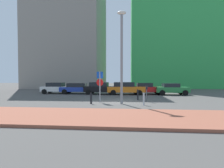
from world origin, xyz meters
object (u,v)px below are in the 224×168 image
parked_car_white (57,88)px  parked_car_black (101,88)px  street_lamp (122,50)px  traffic_bollard_mid (144,99)px  parking_sign_post (100,83)px  parked_car_red (146,88)px  parked_car_green (172,89)px  parked_car_blue (78,88)px  parked_car_orange (125,88)px  parking_meter (147,91)px  traffic_bollard_far (91,98)px  traffic_bollard_near (138,95)px

parked_car_white → parked_car_black: parked_car_black is taller
street_lamp → traffic_bollard_mid: bearing=-19.6°
parking_sign_post → traffic_bollard_mid: size_ratio=2.78×
parked_car_black → parked_car_red: bearing=4.4°
parked_car_green → parked_car_red: bearing=170.8°
parked_car_white → parked_car_blue: parked_car_white is taller
parked_car_red → parked_car_black: bearing=-175.6°
parked_car_orange → street_lamp: 8.87m
parked_car_green → street_lamp: size_ratio=0.54×
traffic_bollard_mid → parking_meter: bearing=78.9°
parked_car_orange → parking_meter: size_ratio=3.42×
parked_car_black → parked_car_green: size_ratio=1.07×
street_lamp → traffic_bollard_far: (-2.40, -0.21, -3.83)m
parked_car_black → parking_sign_post: bearing=-81.5°
traffic_bollard_mid → parking_sign_post: bearing=158.1°
parked_car_orange → parking_sign_post: bearing=-105.5°
parked_car_orange → parked_car_white: bearing=176.4°
parked_car_red → parked_car_green: parked_car_red is taller
parked_car_white → parking_meter: bearing=-33.1°
parking_sign_post → parked_car_blue: bearing=118.2°
parked_car_orange → traffic_bollard_far: (-2.58, -8.38, -0.37)m
parked_car_red → parking_sign_post: bearing=-120.2°
parked_car_black → traffic_bollard_near: size_ratio=4.33×
parking_sign_post → street_lamp: bearing=-23.9°
parked_car_white → parked_car_red: 11.70m
parked_car_red → parking_meter: size_ratio=3.03×
parked_car_blue → parked_car_black: parked_car_black is taller
traffic_bollard_near → traffic_bollard_far: size_ratio=1.11×
parked_car_white → parking_meter: 13.18m
parked_car_black → traffic_bollard_far: bearing=-86.1°
parked_car_blue → parked_car_orange: bearing=-4.7°
parked_car_green → traffic_bollard_far: (-8.20, -8.53, -0.30)m
parked_car_blue → parked_car_black: bearing=-6.0°
parked_car_green → parking_sign_post: (-7.66, -7.49, 0.89)m
parked_car_red → traffic_bollard_mid: 9.47m
parked_car_black → traffic_bollard_far: size_ratio=4.81×
parked_car_green → parked_car_white: bearing=178.3°
parked_car_blue → parking_meter: parked_car_blue is taller
parked_car_red → parking_meter: parked_car_red is taller
parked_car_black → parking_sign_post: 7.66m
traffic_bollard_far → parking_meter: bearing=21.3°
parked_car_orange → parked_car_green: (5.62, 0.15, -0.07)m
street_lamp → traffic_bollard_far: bearing=-174.9°
traffic_bollard_near → traffic_bollard_mid: size_ratio=1.04×
parked_car_black → parked_car_red: (5.76, 0.45, -0.06)m
parked_car_white → traffic_bollard_far: (6.53, -8.96, -0.32)m
parking_meter → street_lamp: 4.28m
parked_car_black → parked_car_green: parked_car_black is taller
parked_car_black → parked_car_red: size_ratio=1.03×
parked_car_blue → traffic_bollard_far: size_ratio=5.12×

